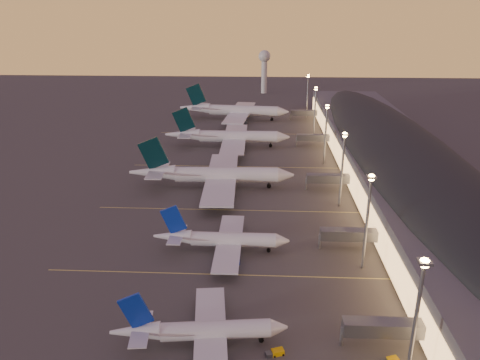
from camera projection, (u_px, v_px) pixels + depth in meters
The scene contains 12 objects.
ground at pixel (224, 264), 122.98m from camera, with size 700.00×700.00×0.00m, color #413E3B.
airliner_narrow_south at pixel (200, 331), 92.73m from camera, with size 35.32×31.74×12.61m.
airliner_narrow_north at pixel (222, 239), 128.67m from camera, with size 37.48×33.33×13.45m.
airliner_wide_near at pixel (212, 175), 173.31m from camera, with size 61.19×55.63×19.61m.
airliner_wide_mid at pixel (228, 137), 224.48m from camera, with size 59.80×54.24×19.19m.
airliner_wide_far at pixel (234, 111), 278.38m from camera, with size 65.82×60.24×21.05m.
terminal_building at pixel (394, 154), 184.85m from camera, with size 56.35×255.00×17.46m.
light_masts at pixel (333, 137), 176.01m from camera, with size 2.20×217.20×25.90m.
radar_tower at pixel (264, 64), 358.23m from camera, with size 9.00×9.00×32.50m.
lane_markings at pixel (233, 204), 160.42m from camera, with size 90.00×180.36×0.00m.
baggage_tug_a at pixel (275, 353), 90.92m from camera, with size 3.88×2.51×1.08m.
baggage_tug_b at pixel (391, 360), 88.99m from camera, with size 3.43×2.22×0.95m.
Camera 1 is at (9.60, -107.15, 63.73)m, focal length 35.00 mm.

